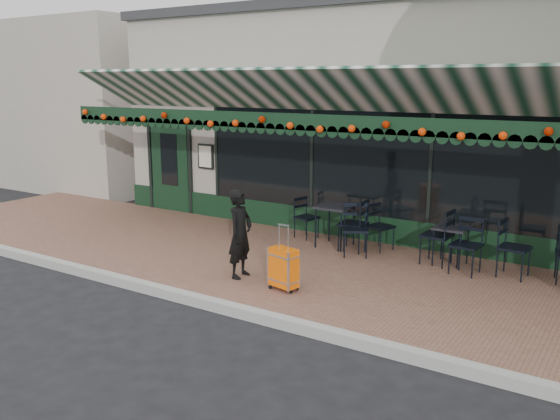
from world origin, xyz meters
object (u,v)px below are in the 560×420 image
Objects in this scene: woman at (240,234)px; chair_a_front at (466,246)px; chair_a_right at (514,248)px; chair_b_left at (353,225)px; chair_a_left at (437,236)px; cafe_table_b at (335,210)px; chair_b_front at (355,230)px; cafe_table_a at (451,231)px; suitcase at (284,268)px; chair_solo at (307,218)px; chair_b_right at (380,227)px.

chair_a_front is at bearing -59.43° from woman.
chair_b_left is at bearing 95.27° from chair_a_right.
chair_a_right is (1.23, -0.01, -0.02)m from chair_a_left.
chair_a_front is 2.08m from chair_b_left.
cafe_table_b is 0.69m from chair_b_front.
chair_b_left is (-1.73, -0.10, -0.11)m from cafe_table_a.
cafe_table_b is 0.81× the size of chair_a_left.
chair_solo is (-1.20, 2.71, 0.07)m from suitcase.
cafe_table_b is 0.84× the size of chair_a_right.
woman reaches higher than chair_b_front.
chair_solo is (-0.32, 2.58, -0.29)m from woman.
cafe_table_b is at bearing -179.17° from cafe_table_a.
chair_solo reaches higher than cafe_table_a.
woman is at bearing 127.61° from chair_a_right.
chair_a_front is at bearing -88.79° from chair_b_right.
chair_b_front is at bearing 29.19° from chair_b_left.
chair_b_left reaches higher than chair_a_right.
chair_a_front reaches higher than cafe_table_a.
chair_a_left is at bearing -85.14° from chair_b_right.
chair_a_front is 0.95× the size of chair_b_left.
chair_b_front is (-0.22, -0.56, 0.04)m from chair_b_right.
woman is 3.49m from cafe_table_a.
cafe_table_a is at bearing 140.04° from chair_a_front.
suitcase reaches higher than chair_b_right.
cafe_table_b is at bearing 125.10° from chair_b_right.
suitcase reaches higher than chair_b_front.
suitcase is 2.15m from chair_b_front.
chair_b_front reaches higher than cafe_table_b.
cafe_table_a is at bearing 111.76° from chair_a_left.
chair_a_right is at bearing -62.13° from woman.
cafe_table_b reaches higher than cafe_table_a.
cafe_table_b is at bearing -87.63° from chair_a_left.
chair_b_left is 0.31m from chair_b_front.
chair_a_right and chair_b_front have the same top height.
chair_a_front is (2.89, 2.05, -0.24)m from woman.
chair_a_left is at bearing 86.83° from chair_b_left.
woman reaches higher than suitcase.
chair_a_left reaches higher than chair_a_front.
chair_a_front is (-0.68, -0.24, -0.01)m from chair_a_right.
woman is 1.51× the size of chair_b_front.
suitcase is at bearing -79.55° from cafe_table_b.
chair_solo is at bearing 162.12° from cafe_table_b.
woman is at bearing -137.16° from cafe_table_a.
woman reaches higher than cafe_table_a.
cafe_table_a is 0.69× the size of chair_b_left.
chair_a_right is at bearing 23.21° from chair_a_front.
chair_b_left is at bearing -24.65° from woman.
cafe_table_a is 1.37m from chair_b_right.
chair_a_left is at bearing -161.83° from cafe_table_a.
chair_solo is (-0.74, 0.24, -0.29)m from cafe_table_b.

